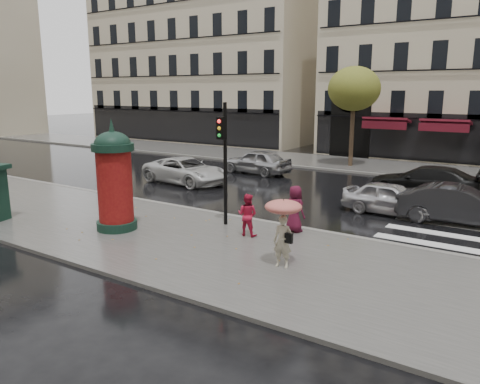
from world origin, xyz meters
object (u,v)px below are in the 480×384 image
Objects in this scene: morris_column at (114,177)px; car_far_silver at (257,162)px; man_burgundy at (295,209)px; woman_red at (247,215)px; car_black at (425,182)px; traffic_light at (224,152)px; car_silver at (391,198)px; car_white at (185,171)px; car_darkgrey at (459,205)px; woman_umbrella at (283,222)px.

morris_column is 13.58m from car_far_silver.
woman_red is at bearing 67.76° from man_burgundy.
woman_red is 1.77m from man_burgundy.
traffic_light is at bearing -29.81° from car_black.
car_silver is (2.05, 4.76, -0.28)m from man_burgundy.
man_burgundy is 0.32× the size of car_black.
car_silver is 0.89× the size of car_far_silver.
car_white is (-6.82, 5.87, -2.16)m from traffic_light.
car_black is at bearing -115.93° from woman_red.
traffic_light reaches higher than car_darkgrey.
woman_umbrella is 3.57m from man_burgundy.
woman_umbrella is 4.89m from traffic_light.
woman_red is at bearing 23.90° from morris_column.
morris_column is 0.78× the size of car_white.
man_burgundy is at bearing -137.51° from woman_red.
car_darkgrey is at bearing -86.15° from car_silver.
traffic_light is at bearing 30.46° from car_far_silver.
man_burgundy reaches higher than car_darkgrey.
car_darkgrey is at bearing 25.43° from car_black.
car_far_silver reaches higher than car_silver.
car_darkgrey is (5.80, 6.12, -0.12)m from woman_red.
woman_umbrella is 0.39× the size of car_black.
traffic_light reaches higher than car_silver.
car_far_silver is at bearing -98.19° from car_black.
woman_red is 0.29× the size of car_white.
traffic_light is (-1.45, 0.65, 2.01)m from woman_red.
traffic_light is at bearing -30.72° from woman_red.
traffic_light is 1.01× the size of car_darkgrey.
car_darkgrey is 4.73m from car_black.
morris_column is at bearing 17.28° from woman_red.
woman_red reaches higher than car_silver.
car_black is at bearing 56.80° from morris_column.
car_silver is 11.15m from car_far_silver.
woman_umbrella reaches higher than car_far_silver.
car_black is 1.18× the size of car_far_silver.
car_silver is 4.24m from car_black.
car_white is (-8.27, 6.51, -0.15)m from woman_red.
car_black reaches higher than car_far_silver.
traffic_light is 0.88× the size of car_white.
man_burgundy is at bearing 160.04° from car_silver.
traffic_light reaches higher than woman_umbrella.
car_black reaches higher than car_silver.
car_black is (2.45, 8.97, -0.20)m from man_burgundy.
man_burgundy is 0.38× the size of car_far_silver.
car_darkgrey is (3.36, 8.07, -0.71)m from woman_umbrella.
car_silver is (7.62, 8.05, -1.36)m from morris_column.
car_black is at bearing 62.35° from traffic_light.
car_silver is 11.49m from car_white.
car_darkgrey is (4.64, 4.78, -0.21)m from man_burgundy.
car_white is (-14.07, 0.40, -0.03)m from car_darkgrey.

